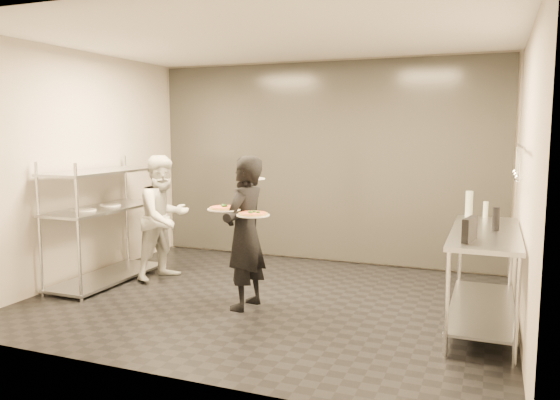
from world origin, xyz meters
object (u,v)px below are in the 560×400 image
at_px(waiter, 245,233).
at_px(prep_counter, 484,262).
at_px(salad_plate, 253,177).
at_px(bottle_clear, 486,210).
at_px(chef, 164,217).
at_px(bottle_dark, 496,219).
at_px(pos_monitor, 470,229).
at_px(pizza_plate_far, 253,214).
at_px(pizza_plate_near, 224,208).
at_px(bottle_green, 469,204).
at_px(pass_rack, 105,219).

bearing_deg(waiter, prep_counter, 104.42).
bearing_deg(prep_counter, salad_plate, 179.61).
xyz_separation_m(salad_plate, bottle_clear, (2.35, 0.78, -0.34)).
xyz_separation_m(chef, bottle_dark, (3.81, -0.36, 0.26)).
distance_m(prep_counter, pos_monitor, 0.71).
bearing_deg(pizza_plate_far, salad_plate, 114.52).
relative_size(waiter, pizza_plate_near, 4.71).
xyz_separation_m(chef, pizza_plate_near, (1.27, -0.85, 0.29)).
distance_m(prep_counter, chef, 3.75).
bearing_deg(pos_monitor, waiter, -174.00).
relative_size(pizza_plate_far, bottle_green, 1.18).
bearing_deg(pizza_plate_near, chef, 146.36).
xyz_separation_m(pass_rack, bottle_clear, (4.31, 0.80, 0.24)).
relative_size(prep_counter, chef, 1.17).
height_order(waiter, chef, waiter).
bearing_deg(bottle_dark, prep_counter, -177.28).
height_order(waiter, bottle_clear, waiter).
bearing_deg(pos_monitor, chef, 178.29).
distance_m(pass_rack, bottle_dark, 4.42).
height_order(pass_rack, salad_plate, pass_rack).
bearing_deg(prep_counter, bottle_dark, 2.72).
distance_m(prep_counter, bottle_clear, 0.89).
relative_size(pass_rack, pizza_plate_far, 4.93).
distance_m(pizza_plate_near, bottle_green, 2.61).
bearing_deg(prep_counter, chef, 174.48).
bearing_deg(bottle_clear, bottle_dark, -82.72).
distance_m(pass_rack, prep_counter, 4.33).
height_order(salad_plate, bottle_clear, salad_plate).
bearing_deg(pizza_plate_far, chef, 151.18).
xyz_separation_m(pass_rack, prep_counter, (4.33, 0.00, -0.14)).
relative_size(prep_counter, salad_plate, 6.69).
bearing_deg(waiter, bottle_clear, 122.60).
distance_m(salad_plate, bottle_green, 2.34).
xyz_separation_m(pass_rack, waiter, (2.02, -0.31, 0.02)).
bearing_deg(salad_plate, chef, 165.82).
relative_size(salad_plate, bottle_dark, 1.21).
relative_size(pizza_plate_near, bottle_clear, 1.97).
bearing_deg(bottle_dark, salad_plate, 179.71).
relative_size(waiter, salad_plate, 5.89).
distance_m(prep_counter, pizza_plate_far, 2.22).
distance_m(pizza_plate_far, pos_monitor, 2.00).
height_order(waiter, pizza_plate_far, waiter).
height_order(waiter, bottle_dark, waiter).
xyz_separation_m(salad_plate, pos_monitor, (2.25, -0.60, -0.32)).
relative_size(waiter, pizza_plate_far, 4.88).
bearing_deg(prep_counter, pizza_plate_far, -166.11).
bearing_deg(pass_rack, prep_counter, 0.03).
xyz_separation_m(prep_counter, pos_monitor, (-0.12, -0.58, 0.40)).
distance_m(chef, salad_plate, 1.52).
height_order(pass_rack, bottle_dark, pass_rack).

